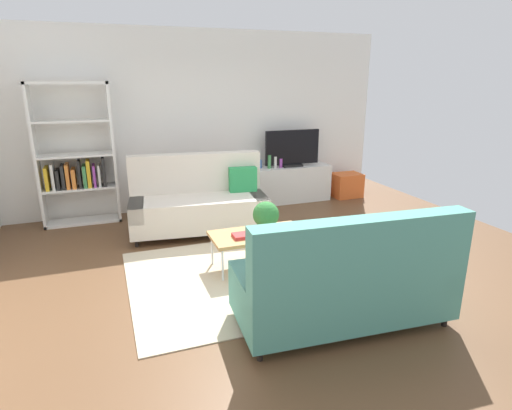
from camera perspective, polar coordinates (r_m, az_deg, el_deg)
The scene contains 16 objects.
ground_plane at distance 4.98m, azimuth 0.38°, elevation -8.63°, with size 7.68×7.68×0.00m, color brown.
wall_far at distance 7.22m, azimuth -7.54°, elevation 11.23°, with size 6.40×0.12×2.90m, color white.
area_rug at distance 4.86m, azimuth 0.57°, elevation -9.26°, with size 2.90×2.20×0.01m, color beige.
couch_beige at distance 6.07m, azimuth -7.73°, elevation 0.42°, with size 1.98×1.05×1.10m.
couch_green at distance 3.82m, azimuth 11.89°, elevation -9.98°, with size 1.95×0.97×1.10m.
coffee_table at distance 4.89m, azimuth 0.31°, elevation -4.13°, with size 1.10×0.56×0.42m.
tv_console at distance 7.58m, azimuth 4.76°, elevation 2.91°, with size 1.40×0.44×0.64m, color silver.
tv at distance 7.44m, azimuth 4.94°, elevation 7.61°, with size 1.00×0.20×0.64m.
bookshelf at distance 6.81m, azimuth -23.24°, elevation 5.48°, with size 1.10×0.36×2.10m.
storage_trunk at distance 8.04m, azimuth 12.19°, elevation 2.66°, with size 0.52×0.40×0.44m, color orange.
potted_plant at distance 4.77m, azimuth 1.37°, elevation -1.51°, with size 0.30×0.30×0.39m.
table_book_0 at distance 4.76m, azimuth -1.70°, elevation -4.15°, with size 0.24×0.18×0.04m, color red.
vase_0 at distance 7.32m, azimuth 0.52°, elevation 5.60°, with size 0.08×0.08×0.14m, color #4C72B2.
bottle_0 at distance 7.28m, azimuth 1.82°, elevation 5.90°, with size 0.06×0.06×0.23m, color #3F8C4C.
bottle_1 at distance 7.33m, azimuth 2.64°, elevation 5.82°, with size 0.05×0.05×0.20m, color silver.
bottle_2 at distance 7.37m, azimuth 3.40°, elevation 5.71°, with size 0.06×0.06×0.16m, color purple.
Camera 1 is at (-1.57, -4.21, 2.15)m, focal length 29.45 mm.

